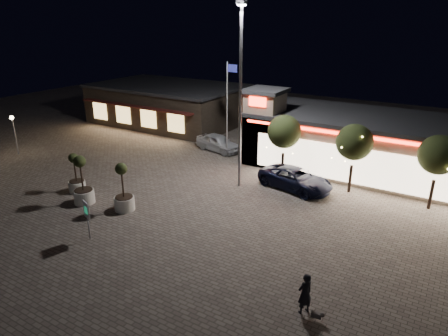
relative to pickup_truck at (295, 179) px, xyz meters
The scene contains 17 objects.
ground 11.12m from the pickup_truck, 120.40° to the right, with size 90.00×90.00×0.00m, color #70645A.
retail_building 7.51m from the pickup_truck, 58.07° to the left, with size 20.40×8.40×6.10m.
restaurant_building 22.25m from the pickup_truck, 152.05° to the left, with size 16.40×11.00×4.30m.
floodlight_pole 7.42m from the pickup_truck, 156.53° to the right, with size 0.60×0.40×12.38m.
flagpole 9.18m from the pickup_truck, 155.47° to the left, with size 0.95×0.10×8.00m.
lamp_post_west 24.32m from the pickup_truck, 166.73° to the right, with size 0.36×0.36×3.48m.
string_tree_a 3.56m from the pickup_truck, 138.43° to the left, with size 2.42×2.42×4.79m.
string_tree_b 4.64m from the pickup_truck, 22.90° to the left, with size 2.42×2.42×4.79m.
string_tree_c 8.97m from the pickup_truck, ahead, with size 2.42×2.42×4.79m.
pickup_truck is the anchor object (origin of this frame).
white_sedan 10.15m from the pickup_truck, 154.11° to the left, with size 1.80×4.47×1.52m, color silver.
pedestrian 12.70m from the pickup_truck, 66.58° to the right, with size 0.67×0.44×1.82m, color black.
dog 13.16m from the pickup_truck, 64.22° to the right, with size 0.55×0.24×0.29m.
planter_left 15.11m from the pickup_truck, 146.84° to the right, with size 1.13×1.13×2.78m.
planter_mid 14.21m from the pickup_truck, 139.45° to the right, with size 1.32×1.32×3.24m.
planter_right 11.67m from the pickup_truck, 132.43° to the right, with size 1.26×1.26×3.10m.
valet_sign 14.05m from the pickup_truck, 119.87° to the right, with size 0.70×0.31×2.19m.
Camera 1 is at (14.72, -15.02, 11.27)m, focal length 32.00 mm.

